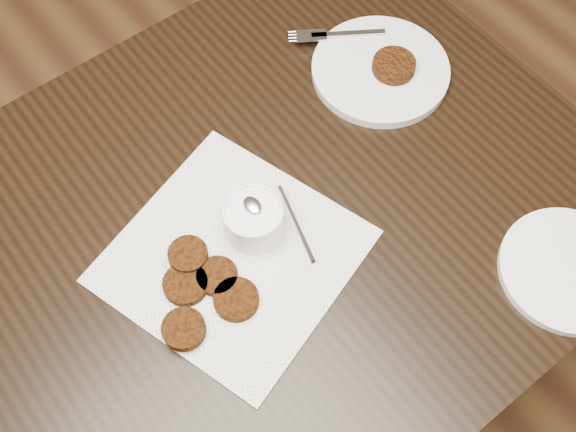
{
  "coord_description": "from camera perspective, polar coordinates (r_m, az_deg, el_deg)",
  "views": [
    {
      "loc": [
        -0.14,
        -0.25,
        1.65
      ],
      "look_at": [
        0.14,
        0.11,
        0.8
      ],
      "focal_mm": 43.8,
      "sensor_mm": 36.0,
      "label": 1
    }
  ],
  "objects": [
    {
      "name": "plate_with_patty",
      "position": [
        1.17,
        7.55,
        11.92
      ],
      "size": [
        0.31,
        0.31,
        0.03
      ],
      "primitive_type": null,
      "rotation": [
        0.0,
        0.0,
        -0.59
      ],
      "color": "white",
      "rests_on": "table"
    },
    {
      "name": "patty_cluster",
      "position": [
        0.97,
        -6.97,
        -5.78
      ],
      "size": [
        0.21,
        0.21,
        0.02
      ],
      "primitive_type": null,
      "rotation": [
        0.0,
        0.0,
        0.03
      ],
      "color": "#63310D",
      "rests_on": "napkin"
    },
    {
      "name": "table",
      "position": [
        1.34,
        -6.02,
        -10.6
      ],
      "size": [
        1.28,
        0.83,
        0.75
      ],
      "primitive_type": "cube",
      "color": "black",
      "rests_on": "floor"
    },
    {
      "name": "napkin",
      "position": [
        0.99,
        -4.49,
        -3.26
      ],
      "size": [
        0.39,
        0.39,
        0.0
      ],
      "primitive_type": "cube",
      "rotation": [
        0.0,
        0.0,
        0.31
      ],
      "color": "white",
      "rests_on": "table"
    },
    {
      "name": "plate_empty",
      "position": [
        1.05,
        21.78,
        -4.09
      ],
      "size": [
        0.22,
        0.22,
        0.01
      ],
      "primitive_type": "cylinder",
      "rotation": [
        0.0,
        0.0,
        0.15
      ],
      "color": "white",
      "rests_on": "table"
    },
    {
      "name": "sauce_ramekin",
      "position": [
        0.96,
        -2.89,
        0.57
      ],
      "size": [
        0.13,
        0.13,
        0.12
      ],
      "primitive_type": null,
      "rotation": [
        0.0,
        0.0,
        0.11
      ],
      "color": "white",
      "rests_on": "napkin"
    }
  ]
}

